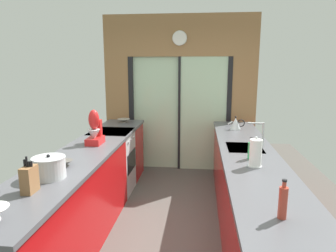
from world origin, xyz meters
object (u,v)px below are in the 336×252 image
(oven_range, at_px, (112,162))
(paper_towel_roll, at_px, (256,153))
(knife_block, at_px, (29,179))
(soap_bottle_far, at_px, (251,150))
(stock_pot, at_px, (49,168))
(mixing_bowl_far, at_px, (124,121))
(soap_bottle_near, at_px, (283,202))
(stand_mixer, at_px, (95,131))
(kettle, at_px, (236,124))
(mixing_bowl_mid, at_px, (65,163))

(oven_range, bearing_deg, paper_towel_roll, -37.75)
(knife_block, distance_m, soap_bottle_far, 2.06)
(stock_pot, distance_m, paper_towel_roll, 1.84)
(mixing_bowl_far, xyz_separation_m, soap_bottle_near, (1.78, -3.05, 0.07))
(oven_range, distance_m, stand_mixer, 0.96)
(kettle, bearing_deg, stock_pot, -129.19)
(mixing_bowl_far, relative_size, soap_bottle_near, 0.83)
(oven_range, height_order, kettle, kettle)
(oven_range, relative_size, soap_bottle_far, 4.13)
(kettle, height_order, paper_towel_roll, paper_towel_roll)
(oven_range, xyz_separation_m, kettle, (1.80, 0.31, 0.55))
(stand_mixer, distance_m, paper_towel_roll, 1.90)
(knife_block, bearing_deg, mixing_bowl_far, 90.00)
(soap_bottle_near, bearing_deg, mixing_bowl_mid, 155.34)
(mixing_bowl_far, height_order, stand_mixer, stand_mixer)
(stand_mixer, bearing_deg, paper_towel_roll, -20.57)
(kettle, distance_m, soap_bottle_far, 1.46)
(mixing_bowl_mid, bearing_deg, mixing_bowl_far, 90.00)
(oven_range, height_order, knife_block, knife_block)
(stand_mixer, xyz_separation_m, paper_towel_roll, (1.78, -0.67, -0.03))
(mixing_bowl_mid, height_order, soap_bottle_near, soap_bottle_near)
(stock_pot, bearing_deg, mixing_bowl_far, 90.00)
(stock_pot, bearing_deg, paper_towel_roll, 15.05)
(stand_mixer, bearing_deg, knife_block, -90.00)
(mixing_bowl_mid, relative_size, soap_bottle_near, 0.58)
(stock_pot, height_order, soap_bottle_far, soap_bottle_far)
(stock_pot, relative_size, soap_bottle_near, 1.08)
(mixing_bowl_far, bearing_deg, mixing_bowl_mid, -90.00)
(mixing_bowl_mid, bearing_deg, stock_pot, -90.00)
(mixing_bowl_mid, bearing_deg, soap_bottle_near, -24.66)
(stand_mixer, height_order, soap_bottle_far, stand_mixer)
(knife_block, bearing_deg, stock_pot, 89.99)
(stock_pot, relative_size, soap_bottle_far, 1.23)
(knife_block, distance_m, soap_bottle_near, 1.79)
(oven_range, height_order, mixing_bowl_far, mixing_bowl_far)
(oven_range, distance_m, mixing_bowl_mid, 1.64)
(oven_range, xyz_separation_m, stand_mixer, (0.02, -0.72, 0.63))
(oven_range, bearing_deg, mixing_bowl_mid, -89.33)
(knife_block, height_order, soap_bottle_near, knife_block)
(oven_range, xyz_separation_m, mixing_bowl_far, (0.02, 0.67, 0.50))
(mixing_bowl_mid, height_order, paper_towel_roll, paper_towel_roll)
(knife_block, height_order, soap_bottle_far, knife_block)
(kettle, bearing_deg, soap_bottle_near, -90.04)
(kettle, xyz_separation_m, soap_bottle_far, (-0.00, -1.46, 0.00))
(soap_bottle_far, bearing_deg, kettle, 89.92)
(mixing_bowl_far, relative_size, stand_mixer, 0.51)
(mixing_bowl_far, bearing_deg, oven_range, -91.58)
(mixing_bowl_mid, height_order, knife_block, knife_block)
(knife_block, bearing_deg, paper_towel_roll, 23.69)
(soap_bottle_far, xyz_separation_m, paper_towel_roll, (0.00, -0.25, 0.04))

